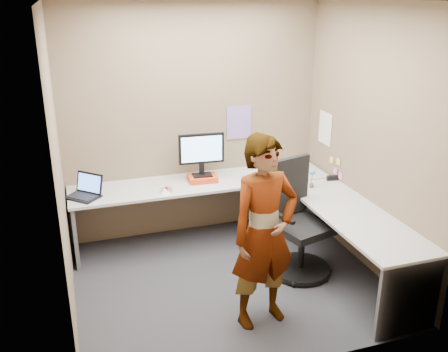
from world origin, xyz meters
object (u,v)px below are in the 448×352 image
object	(u,v)px
desk	(256,208)
office_chair	(298,228)
person	(264,233)
monitor	(202,151)

from	to	relation	value
desk	office_chair	size ratio (longest dim) A/B	2.54
office_chair	person	distance (m)	1.01
desk	monitor	world-z (taller)	monitor
monitor	person	world-z (taller)	person
monitor	desk	bearing A→B (deg)	-51.48
person	office_chair	bearing A→B (deg)	34.94
desk	office_chair	distance (m)	0.50
office_chair	person	bearing A→B (deg)	-150.08
person	desk	bearing A→B (deg)	61.04
desk	person	xyz separation A→B (m)	(-0.35, -1.06, 0.27)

